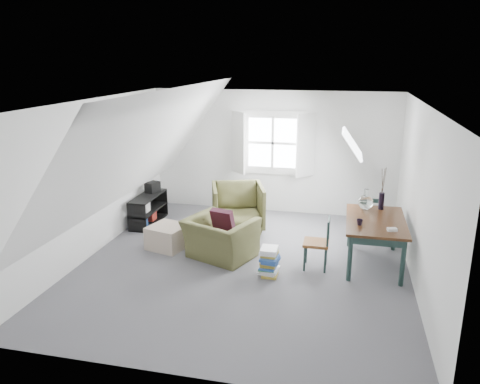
% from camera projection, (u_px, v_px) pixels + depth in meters
% --- Properties ---
extents(floor, '(5.50, 5.50, 0.00)m').
position_uv_depth(floor, '(244.00, 264.00, 7.33)').
color(floor, '#545359').
rests_on(floor, ground).
extents(ceiling, '(5.50, 5.50, 0.00)m').
position_uv_depth(ceiling, '(244.00, 103.00, 6.63)').
color(ceiling, white).
rests_on(ceiling, wall_back).
extents(wall_back, '(5.00, 0.00, 5.00)m').
position_uv_depth(wall_back, '(273.00, 152.00, 9.56)').
color(wall_back, silver).
rests_on(wall_back, ground).
extents(wall_front, '(5.00, 0.00, 5.00)m').
position_uv_depth(wall_front, '(181.00, 264.00, 4.41)').
color(wall_front, silver).
rests_on(wall_front, ground).
extents(wall_left, '(0.00, 5.50, 5.50)m').
position_uv_depth(wall_left, '(92.00, 178.00, 7.52)').
color(wall_left, silver).
rests_on(wall_left, ground).
extents(wall_right, '(0.00, 5.50, 5.50)m').
position_uv_depth(wall_right, '(421.00, 198.00, 6.44)').
color(wall_right, silver).
rests_on(wall_right, ground).
extents(slope_left, '(3.19, 5.50, 4.48)m').
position_uv_depth(slope_left, '(145.00, 149.00, 7.17)').
color(slope_left, white).
rests_on(slope_left, wall_left).
extents(slope_right, '(3.19, 5.50, 4.48)m').
position_uv_depth(slope_right, '(353.00, 158.00, 6.50)').
color(slope_right, white).
rests_on(slope_right, wall_right).
extents(dormer_window, '(1.71, 0.35, 1.30)m').
position_uv_depth(dormer_window, '(272.00, 143.00, 9.43)').
color(dormer_window, white).
rests_on(dormer_window, wall_back).
extents(skylight, '(0.35, 0.75, 0.47)m').
position_uv_depth(skylight, '(352.00, 144.00, 7.73)').
color(skylight, white).
rests_on(skylight, slope_right).
extents(armchair_near, '(1.27, 1.20, 0.66)m').
position_uv_depth(armchair_near, '(221.00, 257.00, 7.58)').
color(armchair_near, '#4B4B26').
rests_on(armchair_near, floor).
extents(armchair_far, '(1.18, 1.20, 0.87)m').
position_uv_depth(armchair_far, '(238.00, 229.00, 8.84)').
color(armchair_far, '#4B4B26').
rests_on(armchair_far, floor).
extents(throw_pillow, '(0.42, 0.30, 0.39)m').
position_uv_depth(throw_pillow, '(223.00, 220.00, 7.56)').
color(throw_pillow, '#340E1C').
rests_on(throw_pillow, armchair_near).
extents(ottoman, '(0.71, 0.71, 0.39)m').
position_uv_depth(ottoman, '(168.00, 237.00, 7.93)').
color(ottoman, tan).
rests_on(ottoman, floor).
extents(dining_table, '(0.88, 1.47, 0.74)m').
position_uv_depth(dining_table, '(375.00, 226.00, 7.16)').
color(dining_table, '#341C0E').
rests_on(dining_table, floor).
extents(demijohn, '(0.24, 0.24, 0.34)m').
position_uv_depth(demijohn, '(366.00, 202.00, 7.55)').
color(demijohn, silver).
rests_on(demijohn, dining_table).
extents(vase_twigs, '(0.09, 0.10, 0.69)m').
position_uv_depth(vase_twigs, '(381.00, 200.00, 7.59)').
color(vase_twigs, black).
rests_on(vase_twigs, dining_table).
extents(cup, '(0.10, 0.10, 0.09)m').
position_uv_depth(cup, '(359.00, 225.00, 6.91)').
color(cup, black).
rests_on(cup, dining_table).
extents(paper_box, '(0.15, 0.11, 0.04)m').
position_uv_depth(paper_box, '(392.00, 230.00, 6.67)').
color(paper_box, white).
rests_on(paper_box, dining_table).
extents(dining_chair_far, '(0.37, 0.37, 0.79)m').
position_uv_depth(dining_chair_far, '(372.00, 217.00, 8.25)').
color(dining_chair_far, brown).
rests_on(dining_chair_far, floor).
extents(dining_chair_near, '(0.38, 0.38, 0.81)m').
position_uv_depth(dining_chair_near, '(318.00, 242.00, 7.09)').
color(dining_chair_near, brown).
rests_on(dining_chair_near, floor).
extents(media_shelf, '(0.36, 1.09, 0.56)m').
position_uv_depth(media_shelf, '(148.00, 211.00, 9.06)').
color(media_shelf, black).
rests_on(media_shelf, floor).
extents(electronics_box, '(0.27, 0.32, 0.22)m').
position_uv_depth(electronics_box, '(153.00, 187.00, 9.22)').
color(electronics_box, black).
rests_on(electronics_box, media_shelf).
extents(magazine_stack, '(0.32, 0.38, 0.42)m').
position_uv_depth(magazine_stack, '(269.00, 262.00, 6.91)').
color(magazine_stack, '#B29933').
rests_on(magazine_stack, floor).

